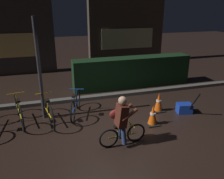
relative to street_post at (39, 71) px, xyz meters
The scene contains 13 objects.
ground_plane 2.55m from the street_post, 34.85° to the right, with size 40.00×40.00×0.00m, color black.
sidewalk_curb 2.43m from the street_post, 30.13° to the left, with size 12.00×0.24×0.12m, color #56544F.
hedge_row 4.09m from the street_post, 28.34° to the left, with size 4.80×0.70×1.21m, color black.
storefront_right 7.69m from the street_post, 51.81° to the left, with size 4.29×0.54×4.86m.
street_post is the anchor object (origin of this frame).
parked_bike_left_mid 1.28m from the street_post, 169.30° to the right, with size 0.48×1.73×0.81m.
parked_bike_center_left 1.13m from the street_post, 72.28° to the right, with size 0.46×1.71×0.80m.
parked_bike_center_right 1.45m from the street_post, ahead, with size 0.57×1.57×0.75m.
traffic_cone_near 3.38m from the street_post, 24.17° to the right, with size 0.36×0.36×0.58m.
traffic_cone_far 3.69m from the street_post, ahead, with size 0.36×0.36×0.60m.
blue_crate 4.46m from the street_post, 12.16° to the right, with size 0.44×0.32×0.30m, color #193DB7.
cyclist 2.76m from the street_post, 48.50° to the right, with size 1.19×0.50×1.25m.
closed_umbrella 4.55m from the street_post, 15.06° to the right, with size 0.05×0.05×0.85m, color black.
Camera 1 is at (-1.54, -5.24, 3.15)m, focal length 36.70 mm.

